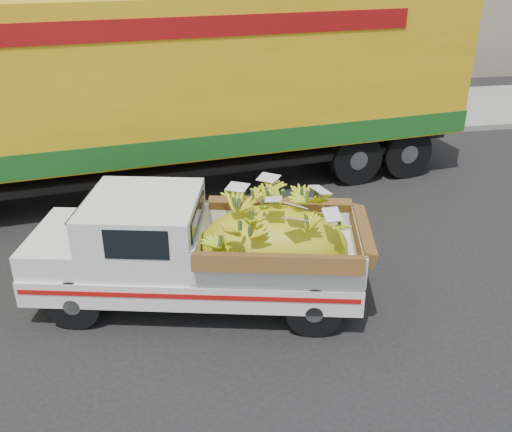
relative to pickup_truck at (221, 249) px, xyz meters
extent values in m
plane|color=black|center=(-0.82, 0.35, -0.85)|extent=(100.00, 100.00, 0.00)
cube|color=gray|center=(-0.82, 6.84, -0.77)|extent=(60.00, 0.25, 0.15)
cube|color=gray|center=(-0.82, 8.94, -0.78)|extent=(60.00, 4.00, 0.14)
cylinder|color=black|center=(-1.99, -0.23, -0.48)|extent=(0.75, 0.37, 0.72)
cylinder|color=black|center=(-1.67, 1.12, -0.48)|extent=(0.75, 0.37, 0.72)
cylinder|color=black|center=(1.07, -0.97, -0.48)|extent=(0.75, 0.37, 0.72)
cylinder|color=black|center=(1.39, 0.38, -0.48)|extent=(0.75, 0.37, 0.72)
cube|color=silver|center=(-0.35, 0.08, -0.32)|extent=(4.74, 2.63, 0.37)
cube|color=#A50F0C|center=(-0.54, -0.71, -0.25)|extent=(4.27, 1.04, 0.07)
cube|color=silver|center=(-2.49, 0.60, -0.42)|extent=(0.47, 1.57, 0.13)
cube|color=silver|center=(-2.13, 0.52, 0.04)|extent=(1.15, 1.67, 0.34)
cube|color=silver|center=(-1.02, 0.25, 0.30)|extent=(1.80, 1.86, 0.86)
cube|color=black|center=(-1.11, -0.54, 0.46)|extent=(0.79, 0.20, 0.40)
cube|color=silver|center=(0.77, -0.18, 0.11)|extent=(2.51, 2.09, 0.49)
ellipsoid|color=gold|center=(0.67, -0.16, 0.01)|extent=(2.23, 1.73, 1.22)
cylinder|color=black|center=(4.52, 4.02, -0.30)|extent=(1.13, 0.46, 1.10)
cylinder|color=black|center=(4.26, 6.00, -0.30)|extent=(1.13, 0.46, 1.10)
cylinder|color=black|center=(3.33, 3.86, -0.30)|extent=(1.13, 0.46, 1.10)
cylinder|color=black|center=(3.07, 5.84, -0.30)|extent=(1.13, 0.46, 1.10)
cube|color=black|center=(-0.27, 4.39, -0.07)|extent=(12.03, 2.56, 0.36)
cube|color=gold|center=(-0.27, 4.39, 1.53)|extent=(11.99, 4.02, 2.84)
cube|color=#18551A|center=(-0.27, 4.39, 0.36)|extent=(12.05, 4.05, 0.45)
cube|color=maroon|center=(-0.10, 3.14, 2.50)|extent=(8.33, 1.12, 0.35)
camera|label=1|loc=(-0.80, -6.81, 3.82)|focal=40.00mm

